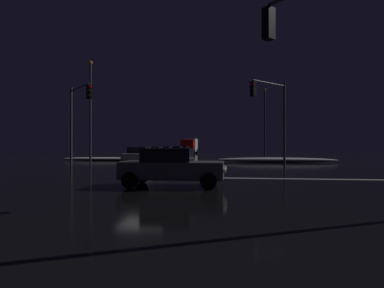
{
  "coord_description": "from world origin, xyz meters",
  "views": [
    {
      "loc": [
        4.63,
        -16.58,
        1.68
      ],
      "look_at": [
        1.13,
        11.94,
        1.83
      ],
      "focal_mm": 29.78,
      "sensor_mm": 36.0,
      "label": 1
    }
  ],
  "objects_px": {
    "traffic_signal_nw": "(78,110)",
    "sedan_red": "(184,150)",
    "traffic_signal_se": "(339,40)",
    "traffic_signal_ne": "(272,108)",
    "sedan_white": "(139,156)",
    "box_truck": "(190,145)",
    "streetlamp_right_far": "(265,118)",
    "sedan_silver": "(153,154)",
    "sedan_blue": "(164,153)",
    "sedan_orange": "(182,151)",
    "sedan_gray_crossing": "(172,167)",
    "streetlamp_left_near": "(90,104)",
    "sedan_black": "(176,152)"
  },
  "relations": [
    {
      "from": "traffic_signal_se",
      "to": "traffic_signal_ne",
      "type": "xyz_separation_m",
      "value": [
        0.13,
        15.22,
        -0.05
      ]
    },
    {
      "from": "sedan_white",
      "to": "traffic_signal_nw",
      "type": "relative_size",
      "value": 0.66
    },
    {
      "from": "sedan_silver",
      "to": "traffic_signal_ne",
      "type": "distance_m",
      "value": 14.33
    },
    {
      "from": "traffic_signal_se",
      "to": "traffic_signal_nw",
      "type": "bearing_deg",
      "value": 135.0
    },
    {
      "from": "sedan_white",
      "to": "traffic_signal_se",
      "type": "height_order",
      "value": "traffic_signal_se"
    },
    {
      "from": "sedan_blue",
      "to": "sedan_gray_crossing",
      "type": "distance_m",
      "value": 26.45
    },
    {
      "from": "sedan_white",
      "to": "traffic_signal_se",
      "type": "distance_m",
      "value": 21.25
    },
    {
      "from": "sedan_orange",
      "to": "sedan_red",
      "type": "height_order",
      "value": "same"
    },
    {
      "from": "sedan_blue",
      "to": "traffic_signal_se",
      "type": "height_order",
      "value": "traffic_signal_se"
    },
    {
      "from": "sedan_blue",
      "to": "sedan_white",
      "type": "bearing_deg",
      "value": -88.62
    },
    {
      "from": "sedan_red",
      "to": "streetlamp_left_near",
      "type": "relative_size",
      "value": 0.42
    },
    {
      "from": "sedan_gray_crossing",
      "to": "traffic_signal_nw",
      "type": "bearing_deg",
      "value": 131.18
    },
    {
      "from": "traffic_signal_nw",
      "to": "streetlamp_left_near",
      "type": "height_order",
      "value": "streetlamp_left_near"
    },
    {
      "from": "traffic_signal_nw",
      "to": "sedan_red",
      "type": "bearing_deg",
      "value": 83.31
    },
    {
      "from": "traffic_signal_se",
      "to": "traffic_signal_ne",
      "type": "relative_size",
      "value": 1.0
    },
    {
      "from": "sedan_silver",
      "to": "traffic_signal_se",
      "type": "distance_m",
      "value": 26.15
    },
    {
      "from": "sedan_silver",
      "to": "sedan_black",
      "type": "distance_m",
      "value": 12.71
    },
    {
      "from": "sedan_silver",
      "to": "streetlamp_left_near",
      "type": "bearing_deg",
      "value": -161.96
    },
    {
      "from": "sedan_white",
      "to": "traffic_signal_ne",
      "type": "height_order",
      "value": "traffic_signal_ne"
    },
    {
      "from": "sedan_gray_crossing",
      "to": "traffic_signal_ne",
      "type": "bearing_deg",
      "value": 63.98
    },
    {
      "from": "sedan_silver",
      "to": "streetlamp_left_near",
      "type": "distance_m",
      "value": 8.04
    },
    {
      "from": "sedan_blue",
      "to": "sedan_black",
      "type": "distance_m",
      "value": 6.36
    },
    {
      "from": "sedan_red",
      "to": "streetlamp_right_far",
      "type": "distance_m",
      "value": 17.19
    },
    {
      "from": "sedan_white",
      "to": "sedan_red",
      "type": "height_order",
      "value": "same"
    },
    {
      "from": "sedan_white",
      "to": "streetlamp_left_near",
      "type": "distance_m",
      "value": 8.69
    },
    {
      "from": "traffic_signal_se",
      "to": "sedan_gray_crossing",
      "type": "bearing_deg",
      "value": 143.45
    },
    {
      "from": "sedan_gray_crossing",
      "to": "sedan_red",
      "type": "bearing_deg",
      "value": 97.71
    },
    {
      "from": "sedan_black",
      "to": "traffic_signal_nw",
      "type": "distance_m",
      "value": 21.82
    },
    {
      "from": "sedan_orange",
      "to": "traffic_signal_nw",
      "type": "relative_size",
      "value": 0.66
    },
    {
      "from": "traffic_signal_ne",
      "to": "streetlamp_left_near",
      "type": "bearing_deg",
      "value": 159.9
    },
    {
      "from": "traffic_signal_se",
      "to": "traffic_signal_nw",
      "type": "distance_m",
      "value": 21.28
    },
    {
      "from": "sedan_blue",
      "to": "sedan_silver",
      "type": "bearing_deg",
      "value": -88.59
    },
    {
      "from": "sedan_black",
      "to": "sedan_red",
      "type": "xyz_separation_m",
      "value": [
        -0.4,
        11.32,
        0.0
      ]
    },
    {
      "from": "sedan_black",
      "to": "traffic_signal_se",
      "type": "height_order",
      "value": "traffic_signal_se"
    },
    {
      "from": "sedan_silver",
      "to": "traffic_signal_nw",
      "type": "relative_size",
      "value": 0.66
    },
    {
      "from": "sedan_white",
      "to": "sedan_gray_crossing",
      "type": "distance_m",
      "value": 14.95
    },
    {
      "from": "sedan_red",
      "to": "box_truck",
      "type": "bearing_deg",
      "value": 89.38
    },
    {
      "from": "sedan_red",
      "to": "sedan_gray_crossing",
      "type": "height_order",
      "value": "same"
    },
    {
      "from": "sedan_orange",
      "to": "sedan_gray_crossing",
      "type": "height_order",
      "value": "same"
    },
    {
      "from": "sedan_black",
      "to": "sedan_gray_crossing",
      "type": "height_order",
      "value": "same"
    },
    {
      "from": "sedan_blue",
      "to": "streetlamp_left_near",
      "type": "xyz_separation_m",
      "value": [
        -5.81,
        -8.3,
        5.03
      ]
    },
    {
      "from": "sedan_blue",
      "to": "traffic_signal_se",
      "type": "bearing_deg",
      "value": -69.45
    },
    {
      "from": "sedan_red",
      "to": "traffic_signal_nw",
      "type": "height_order",
      "value": "traffic_signal_nw"
    },
    {
      "from": "box_truck",
      "to": "traffic_signal_nw",
      "type": "bearing_deg",
      "value": -95.61
    },
    {
      "from": "sedan_blue",
      "to": "sedan_orange",
      "type": "xyz_separation_m",
      "value": [
        0.34,
        12.33,
        0.0
      ]
    },
    {
      "from": "sedan_blue",
      "to": "traffic_signal_nw",
      "type": "height_order",
      "value": "traffic_signal_nw"
    },
    {
      "from": "traffic_signal_se",
      "to": "sedan_blue",
      "type": "bearing_deg",
      "value": 110.55
    },
    {
      "from": "sedan_black",
      "to": "streetlamp_left_near",
      "type": "relative_size",
      "value": 0.42
    },
    {
      "from": "box_truck",
      "to": "streetlamp_right_far",
      "type": "relative_size",
      "value": 0.84
    },
    {
      "from": "sedan_red",
      "to": "sedan_gray_crossing",
      "type": "bearing_deg",
      "value": -82.29
    }
  ]
}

